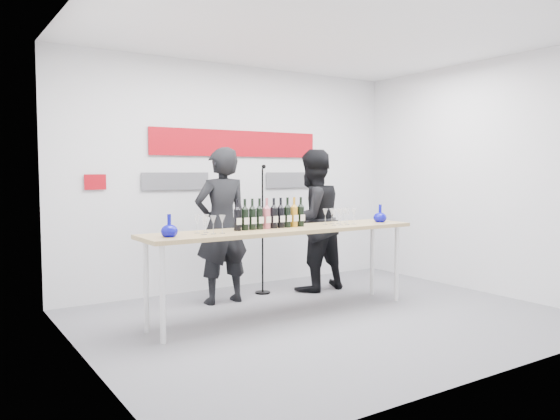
{
  "coord_description": "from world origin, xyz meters",
  "views": [
    {
      "loc": [
        -3.57,
        -4.55,
        1.57
      ],
      "look_at": [
        -0.31,
        0.46,
        1.15
      ],
      "focal_mm": 35.0,
      "sensor_mm": 36.0,
      "label": 1
    }
  ],
  "objects_px": {
    "tasting_table": "(285,235)",
    "presenter_left": "(222,226)",
    "presenter_right": "(312,220)",
    "mic_stand": "(263,255)"
  },
  "relations": [
    {
      "from": "presenter_right",
      "to": "presenter_left",
      "type": "bearing_deg",
      "value": -5.08
    },
    {
      "from": "presenter_right",
      "to": "mic_stand",
      "type": "xyz_separation_m",
      "value": [
        -0.66,
        0.18,
        -0.42
      ]
    },
    {
      "from": "presenter_left",
      "to": "mic_stand",
      "type": "xyz_separation_m",
      "value": [
        0.67,
        0.16,
        -0.42
      ]
    },
    {
      "from": "presenter_left",
      "to": "mic_stand",
      "type": "distance_m",
      "value": 0.81
    },
    {
      "from": "tasting_table",
      "to": "presenter_right",
      "type": "height_order",
      "value": "presenter_right"
    },
    {
      "from": "presenter_right",
      "to": "mic_stand",
      "type": "height_order",
      "value": "presenter_right"
    },
    {
      "from": "tasting_table",
      "to": "presenter_left",
      "type": "height_order",
      "value": "presenter_left"
    },
    {
      "from": "presenter_left",
      "to": "tasting_table",
      "type": "bearing_deg",
      "value": 110.7
    },
    {
      "from": "tasting_table",
      "to": "presenter_left",
      "type": "xyz_separation_m",
      "value": [
        -0.32,
        0.87,
        0.04
      ]
    },
    {
      "from": "presenter_left",
      "to": "presenter_right",
      "type": "xyz_separation_m",
      "value": [
        1.32,
        -0.02,
        0.0
      ]
    }
  ]
}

